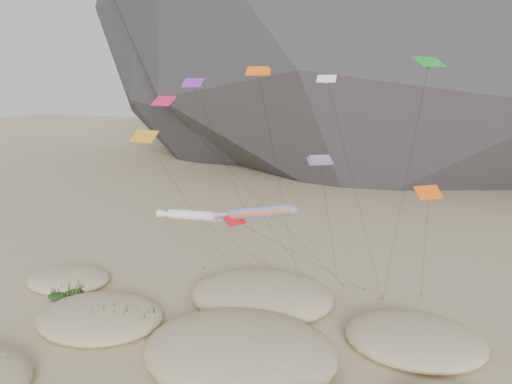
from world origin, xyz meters
TOP-DOWN VIEW (x-y plane):
  - dunes at (-0.07, 4.44)m, footprint 52.39×40.04m
  - dune_grass at (-1.34, 3.56)m, footprint 43.05×28.60m
  - kite_stakes at (2.53, 23.54)m, footprint 26.22×5.45m
  - rainbow_tube_kite at (2.08, 8.32)m, footprint 7.12×19.38m
  - white_tube_kite at (-5.70, 10.91)m, footprint 8.87×14.76m
  - orange_parafoil at (-0.69, 16.17)m, footprint 3.46×8.53m
  - multi_parafoil at (6.80, 10.77)m, footprint 2.24×15.60m
  - delta_kites at (2.31, 12.43)m, footprint 27.47×18.29m

SIDE VIEW (x-z plane):
  - kite_stakes at x=2.53m, z-range 0.00..0.30m
  - dunes at x=-0.07m, z-range -1.18..2.61m
  - dune_grass at x=-1.34m, z-range 0.05..1.63m
  - white_tube_kite at x=-5.70m, z-range 4.95..16.35m
  - rainbow_tube_kite at x=2.08m, z-range 5.75..18.87m
  - multi_parafoil at x=6.80m, z-range 7.91..25.05m
  - delta_kites at x=2.31m, z-range 6.54..31.77m
  - orange_parafoil at x=-0.69m, z-range 11.54..36.14m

